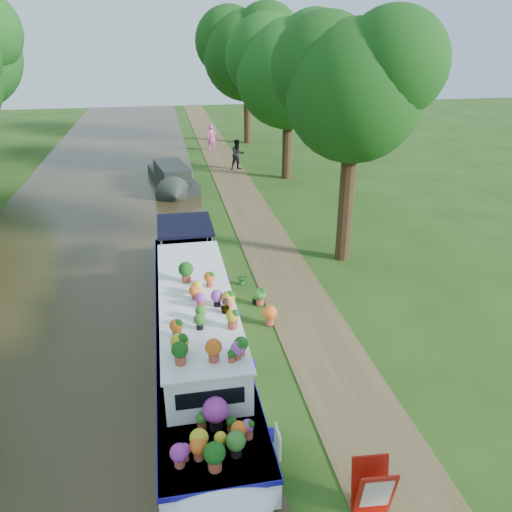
# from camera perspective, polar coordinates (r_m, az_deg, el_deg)

# --- Properties ---
(ground) EXTENTS (100.00, 100.00, 0.00)m
(ground) POSITION_cam_1_polar(r_m,az_deg,el_deg) (16.36, 0.69, -5.53)
(ground) COLOR #204210
(ground) RESTS_ON ground
(canal_water) EXTENTS (10.00, 100.00, 0.02)m
(canal_water) POSITION_cam_1_polar(r_m,az_deg,el_deg) (16.42, -20.48, -7.07)
(canal_water) COLOR #2D2513
(canal_water) RESTS_ON ground
(towpath) EXTENTS (2.20, 100.00, 0.03)m
(towpath) POSITION_cam_1_polar(r_m,az_deg,el_deg) (16.60, 4.77, -5.09)
(towpath) COLOR brown
(towpath) RESTS_ON ground
(plant_boat) EXTENTS (2.29, 13.52, 2.24)m
(plant_boat) POSITION_cam_1_polar(r_m,az_deg,el_deg) (13.58, -6.67, -8.28)
(plant_boat) COLOR white
(plant_boat) RESTS_ON canal_water
(tree_near_overhang) EXTENTS (5.52, 5.28, 8.99)m
(tree_near_overhang) POSITION_cam_1_polar(r_m,az_deg,el_deg) (18.30, 11.17, 19.02)
(tree_near_overhang) COLOR black
(tree_near_overhang) RESTS_ON ground
(tree_near_mid) EXTENTS (6.90, 6.60, 9.40)m
(tree_near_mid) POSITION_cam_1_polar(r_m,az_deg,el_deg) (29.97, 3.72, 20.90)
(tree_near_mid) COLOR black
(tree_near_mid) RESTS_ON ground
(tree_near_far) EXTENTS (7.59, 7.26, 10.30)m
(tree_near_far) POSITION_cam_1_polar(r_m,az_deg,el_deg) (40.61, -1.09, 22.63)
(tree_near_far) COLOR black
(tree_near_far) RESTS_ON ground
(second_boat) EXTENTS (2.87, 6.93, 1.29)m
(second_boat) POSITION_cam_1_polar(r_m,az_deg,el_deg) (29.32, -9.55, 8.82)
(second_boat) COLOR black
(second_boat) RESTS_ON canal_water
(sandwich_board) EXTENTS (0.70, 0.59, 1.10)m
(sandwich_board) POSITION_cam_1_polar(r_m,az_deg,el_deg) (10.18, 13.19, -24.73)
(sandwich_board) COLOR #B2170C
(sandwich_board) RESTS_ON towpath
(pedestrian_pink) EXTENTS (0.81, 0.68, 1.88)m
(pedestrian_pink) POSITION_cam_1_polar(r_m,az_deg,el_deg) (38.49, -5.08, 13.35)
(pedestrian_pink) COLOR #D0558D
(pedestrian_pink) RESTS_ON towpath
(pedestrian_dark) EXTENTS (1.10, 0.96, 1.91)m
(pedestrian_dark) POSITION_cam_1_polar(r_m,az_deg,el_deg) (32.60, -2.11, 11.50)
(pedestrian_dark) COLOR black
(pedestrian_dark) RESTS_ON towpath
(verge_plant) EXTENTS (0.38, 0.34, 0.39)m
(verge_plant) POSITION_cam_1_polar(r_m,az_deg,el_deg) (17.51, -1.63, -2.70)
(verge_plant) COLOR #1F6725
(verge_plant) RESTS_ON ground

